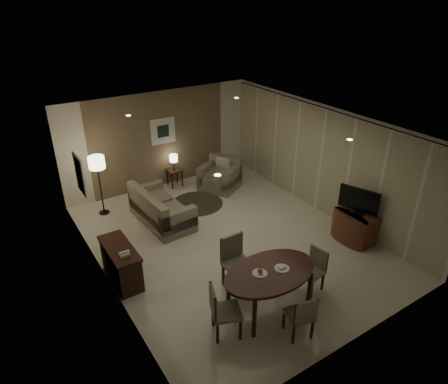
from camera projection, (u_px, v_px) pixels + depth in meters
room_shell at (219, 180)px, 8.75m from camera, size 5.50×7.00×2.70m
taupe_accent at (160, 140)px, 11.05m from camera, size 3.96×0.03×2.70m
curtain_wall at (320, 162)px, 9.75m from camera, size 0.08×6.70×2.58m
curtain_rod at (327, 109)px, 9.15m from camera, size 0.03×6.80×0.03m
art_back_frame at (163, 131)px, 10.97m from camera, size 0.72×0.03×0.72m
art_back_canvas at (163, 131)px, 10.96m from camera, size 0.34×0.01×0.34m
art_left_frame at (80, 175)px, 7.81m from camera, size 0.03×0.60×0.80m
art_left_canvas at (80, 175)px, 7.81m from camera, size 0.01×0.46×0.64m
downlight_nl at (218, 175)px, 5.82m from camera, size 0.10×0.10×0.01m
downlight_nr at (350, 140)px, 7.16m from camera, size 0.10×0.10×0.01m
downlight_fl at (128, 116)px, 8.51m from camera, size 0.10×0.10×0.01m
downlight_fr at (237, 98)px, 9.86m from camera, size 0.10×0.10×0.01m
console_desk at (121, 264)px, 7.70m from camera, size 0.48×1.20×0.75m
telephone at (124, 253)px, 7.28m from camera, size 0.20×0.14×0.09m
tv_cabinet at (355, 226)px, 8.94m from camera, size 0.48×0.90×0.70m
flat_tv at (359, 200)px, 8.62m from camera, size 0.36×0.85×0.60m
dining_table at (269, 290)px, 6.97m from camera, size 1.74×1.09×0.82m
chair_near at (299, 314)px, 6.45m from camera, size 0.49×0.49×0.84m
chair_far at (239, 265)px, 7.43m from camera, size 0.51×0.51×1.04m
chair_left at (226, 311)px, 6.44m from camera, size 0.59×0.59×0.94m
chair_right at (311, 271)px, 7.41m from camera, size 0.46×0.46×0.84m
plate_a at (260, 273)px, 6.73m from camera, size 0.26×0.26×0.02m
plate_b at (282, 268)px, 6.85m from camera, size 0.26×0.26×0.02m
fruit_apple at (260, 271)px, 6.71m from camera, size 0.09×0.09×0.09m
napkin at (282, 267)px, 6.84m from camera, size 0.12×0.08×0.03m
round_rug at (197, 203)px, 10.60m from camera, size 1.36×1.36×0.01m
sofa at (162, 206)px, 9.61m from camera, size 1.87×1.02×0.86m
armchair at (220, 174)px, 11.22m from camera, size 1.29×1.31×0.87m
side_table at (175, 178)px, 11.46m from camera, size 0.39×0.39×0.50m
table_lamp at (174, 161)px, 11.23m from camera, size 0.22×0.22×0.50m
floor_lamp at (100, 186)px, 9.81m from camera, size 0.39×0.39×1.54m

